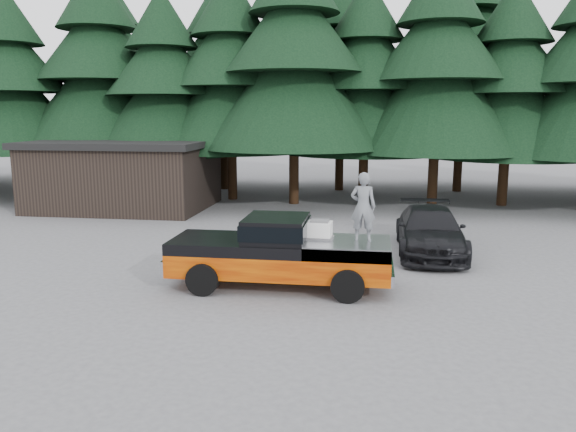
# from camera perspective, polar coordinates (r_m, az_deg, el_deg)

# --- Properties ---
(ground) EXTENTS (120.00, 120.00, 0.00)m
(ground) POSITION_cam_1_polar(r_m,az_deg,el_deg) (14.93, -3.30, -7.60)
(ground) COLOR #505053
(ground) RESTS_ON ground
(pickup_truck) EXTENTS (6.00, 2.04, 1.33)m
(pickup_truck) POSITION_cam_1_polar(r_m,az_deg,el_deg) (15.05, -0.81, -4.79)
(pickup_truck) COLOR #C85A04
(pickup_truck) RESTS_ON ground
(truck_cab) EXTENTS (1.66, 1.90, 0.59)m
(truck_cab) POSITION_cam_1_polar(r_m,az_deg,el_deg) (14.84, -1.20, -1.20)
(truck_cab) COLOR black
(truck_cab) RESTS_ON pickup_truck
(air_compressor) EXTENTS (0.66, 0.56, 0.43)m
(air_compressor) POSITION_cam_1_polar(r_m,az_deg,el_deg) (14.89, 3.23, -1.49)
(air_compressor) COLOR white
(air_compressor) RESTS_ON pickup_truck
(man_on_bed) EXTENTS (0.68, 0.47, 1.80)m
(man_on_bed) POSITION_cam_1_polar(r_m,az_deg,el_deg) (14.62, 7.63, 0.95)
(man_on_bed) COLOR slate
(man_on_bed) RESTS_ON pickup_truck
(parked_car) EXTENTS (2.16, 5.24, 1.52)m
(parked_car) POSITION_cam_1_polar(r_m,az_deg,el_deg) (19.25, 14.22, -1.45)
(parked_car) COLOR black
(parked_car) RESTS_ON ground
(utility_building) EXTENTS (8.40, 6.40, 3.30)m
(utility_building) POSITION_cam_1_polar(r_m,az_deg,el_deg) (28.66, -16.20, 4.12)
(utility_building) COLOR black
(utility_building) RESTS_ON ground
(treeline) EXTENTS (60.15, 16.05, 17.50)m
(treeline) POSITION_cam_1_polar(r_m,az_deg,el_deg) (31.34, 4.02, 16.10)
(treeline) COLOR black
(treeline) RESTS_ON ground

